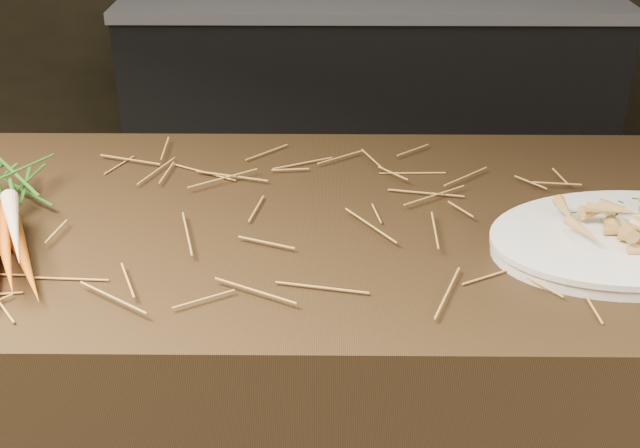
# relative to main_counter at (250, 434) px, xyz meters

# --- Properties ---
(main_counter) EXTENTS (2.40, 0.70, 0.90)m
(main_counter) POSITION_rel_main_counter_xyz_m (0.00, 0.00, 0.00)
(main_counter) COLOR black
(main_counter) RESTS_ON ground
(back_counter) EXTENTS (1.82, 0.62, 0.84)m
(back_counter) POSITION_rel_main_counter_xyz_m (0.30, 1.88, -0.03)
(back_counter) COLOR black
(back_counter) RESTS_ON ground
(straw_bedding) EXTENTS (1.40, 0.60, 0.02)m
(straw_bedding) POSITION_rel_main_counter_xyz_m (0.00, 0.00, 0.46)
(straw_bedding) COLOR olive
(straw_bedding) RESTS_ON main_counter
(serving_platter) EXTENTS (0.45, 0.34, 0.02)m
(serving_platter) POSITION_rel_main_counter_xyz_m (0.58, -0.09, 0.46)
(serving_platter) COLOR white
(serving_platter) RESTS_ON main_counter
(roasted_veg_heap) EXTENTS (0.22, 0.18, 0.05)m
(roasted_veg_heap) POSITION_rel_main_counter_xyz_m (0.58, -0.09, 0.49)
(roasted_veg_heap) COLOR #AB8539
(roasted_veg_heap) RESTS_ON serving_platter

